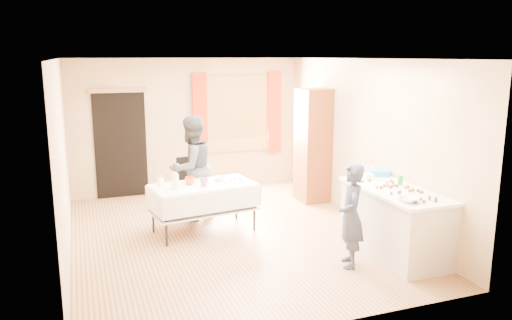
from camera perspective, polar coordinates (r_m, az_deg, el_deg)
name	(u,v)px	position (r m, az deg, el deg)	size (l,w,h in m)	color
floor	(230,236)	(7.57, -3.00, -8.69)	(4.50, 5.50, 0.02)	#9E7047
ceiling	(228,58)	(7.09, -3.24, 11.56)	(4.50, 5.50, 0.02)	white
wall_back	(188,126)	(9.86, -7.77, 3.90)	(4.50, 0.02, 2.60)	tan
wall_front	(314,202)	(4.71, 6.66, -4.80)	(4.50, 0.02, 2.60)	tan
wall_left	(62,161)	(6.93, -21.31, -0.16)	(0.02, 5.50, 2.60)	tan
wall_right	(364,141)	(8.15, 12.29, 2.08)	(0.02, 5.50, 2.60)	tan
window_frame	(237,114)	(10.05, -2.15, 5.30)	(1.32, 0.06, 1.52)	olive
window_pane	(238,114)	(10.04, -2.12, 5.29)	(1.20, 0.02, 1.40)	white
curtain_left	(200,116)	(9.80, -6.42, 5.07)	(0.28, 0.06, 1.65)	#AE290F
curtain_right	(274,113)	(10.27, 2.11, 5.44)	(0.28, 0.06, 1.65)	#AE290F
doorway	(121,145)	(9.69, -15.21, 1.66)	(0.95, 0.04, 2.00)	black
door_lintel	(118,90)	(9.54, -15.53, 7.67)	(1.05, 0.06, 0.08)	olive
cabinet	(313,145)	(9.18, 6.49, 1.67)	(0.50, 0.60, 2.07)	brown
counter	(395,222)	(7.01, 15.56, -6.82)	(0.80, 1.68, 0.91)	#BCAF9F
party_table	(204,204)	(7.63, -6.00, -4.97)	(1.66, 1.01, 0.75)	black
chair	(192,198)	(8.50, -7.31, -4.32)	(0.46, 0.46, 0.98)	black
girl	(351,216)	(6.43, 10.81, -6.29)	(0.46, 0.56, 1.33)	#202639
woman	(192,168)	(8.17, -7.36, -0.91)	(1.03, 0.95, 1.71)	black
soda_can	(400,180)	(7.11, 16.18, -2.25)	(0.07, 0.07, 0.12)	#119127
mixing_bowl	(408,200)	(6.31, 17.02, -4.36)	(0.26, 0.26, 0.06)	white
foam_block	(368,177)	(7.31, 12.69, -1.85)	(0.15, 0.10, 0.08)	white
blue_basket	(378,173)	(7.55, 13.82, -1.46)	(0.30, 0.20, 0.08)	#1683D3
pitcher	(175,182)	(7.29, -9.23, -2.48)	(0.11, 0.11, 0.22)	silver
cup_red	(190,181)	(7.54, -7.56, -2.36)	(0.17, 0.17, 0.12)	red
cup_rainbow	(204,182)	(7.40, -5.96, -2.56)	(0.15, 0.15, 0.12)	red
small_bowl	(219,178)	(7.75, -4.20, -2.11)	(0.20, 0.20, 0.06)	white
pastry_tray	(236,181)	(7.63, -2.32, -2.45)	(0.28, 0.20, 0.02)	white
bottle	(161,180)	(7.52, -10.83, -2.31)	(0.09, 0.09, 0.16)	white
cake_balls	(403,191)	(6.74, 16.43, -3.37)	(0.49, 1.16, 0.04)	#3F2314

